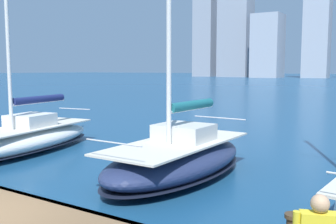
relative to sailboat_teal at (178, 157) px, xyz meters
The scene contains 2 objects.
sailboat_teal is the anchor object (origin of this frame).
sailboat_navy 7.79m from the sailboat_teal, ahead, with size 3.92×8.62×10.86m.
Camera 1 is at (-7.66, 4.65, 3.66)m, focal length 42.00 mm.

